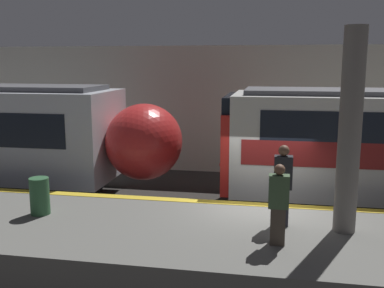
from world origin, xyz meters
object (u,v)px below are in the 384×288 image
support_pillar_near (350,132)px  trash_bin (40,196)px  person_walking (283,183)px  person_waiting (278,203)px

support_pillar_near → trash_bin: size_ratio=4.86×
support_pillar_near → person_walking: 1.71m
support_pillar_near → person_walking: bearing=175.6°
person_waiting → person_walking: bearing=85.0°
support_pillar_near → person_walking: (-1.26, 0.10, -1.14)m
person_walking → trash_bin: person_walking is taller
person_waiting → trash_bin: size_ratio=1.85×
person_walking → person_waiting: bearing=-95.0°
person_waiting → trash_bin: 5.40m
support_pillar_near → trash_bin: bearing=-178.5°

